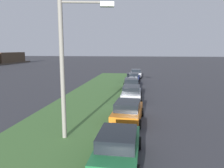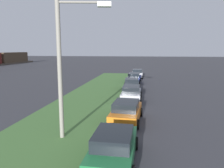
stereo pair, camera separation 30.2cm
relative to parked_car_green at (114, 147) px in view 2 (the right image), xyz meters
name	(u,v)px [view 2 (the right image)]	position (x,y,z in m)	size (l,w,h in m)	color
grass_median	(64,121)	(4.71, 4.17, -0.66)	(60.00, 6.00, 0.12)	#477238
parked_car_green	(114,147)	(0.00, 0.00, 0.00)	(4.32, 2.05, 1.47)	#1E6B38
parked_car_orange	(126,112)	(5.53, -0.06, 0.00)	(4.39, 2.20, 1.47)	orange
parked_car_silver	(131,93)	(11.83, 0.02, 0.00)	(4.32, 2.05, 1.47)	#B2B5BA
parked_car_black	(132,84)	(17.25, 0.31, 0.00)	(4.40, 2.21, 1.47)	black
parked_car_blue	(134,78)	(23.51, 0.38, 0.00)	(4.36, 2.14, 1.47)	#23389E
parked_car_white	(137,73)	(29.68, 0.13, 0.00)	(4.36, 2.14, 1.47)	silver
streetlight	(66,61)	(2.08, 2.87, 3.67)	(0.80, 2.86, 7.50)	gray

